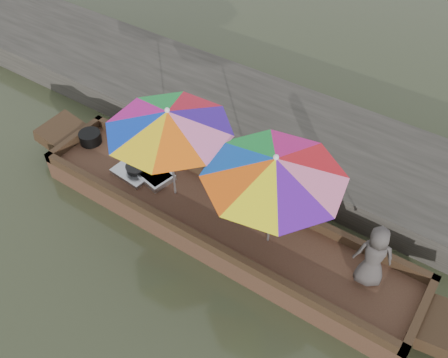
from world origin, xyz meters
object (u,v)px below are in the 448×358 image
Objects in this scene: tray_crayfish at (153,175)px; supply_bag at (263,202)px; charcoal_grill at (136,170)px; tray_scallop at (133,172)px; boat_hull at (220,224)px; umbrella_bow at (172,154)px; umbrella_stern at (272,201)px; cooking_pot at (90,138)px; vendor at (374,256)px.

supply_bag is (1.71, 0.37, 0.09)m from tray_crayfish.
charcoal_grill reaches higher than tray_crayfish.
tray_scallop is (-0.31, -0.12, -0.01)m from tray_crayfish.
umbrella_bow is at bearing 180.00° from boat_hull.
umbrella_bow reaches higher than tray_scallop.
boat_hull is at bearing 180.00° from umbrella_stern.
umbrella_stern is at bearing -51.50° from supply_bag.
vendor is at bearing 0.23° from cooking_pot.
tray_crayfish is 0.88m from umbrella_bow.
cooking_pot is 4.81m from vendor.
boat_hull is 9.74× the size of tray_scallop.
cooking_pot is 1.11m from charcoal_grill.
boat_hull is 20.79× the size of supply_bag.
boat_hull is 19.71× the size of charcoal_grill.
umbrella_stern is at bearing -2.22° from tray_crayfish.
tray_scallop is (-1.59, -0.04, 0.21)m from boat_hull.
tray_scallop is at bearing -130.36° from charcoal_grill.
tray_scallop is 2.02× the size of charcoal_grill.
cooking_pot is at bearing -174.25° from supply_bag.
tray_scallop is 2.49m from umbrella_stern.
tray_crayfish is 0.28m from charcoal_grill.
tray_crayfish is at bearing 16.74° from charcoal_grill.
umbrella_bow is 0.97× the size of umbrella_stern.
vendor is (3.72, 0.20, 0.45)m from tray_scallop.
boat_hull is at bearing 1.59° from tray_scallop.
umbrella_stern reaches higher than tray_crayfish.
tray_scallop is at bearing -178.41° from boat_hull.
tray_crayfish is 0.34× the size of umbrella_bow.
tray_scallop is at bearing -176.81° from umbrella_bow.
umbrella_bow is at bearing -4.28° from cooking_pot.
tray_crayfish is 1.00× the size of tray_scallop.
charcoal_grill reaches higher than boat_hull.
umbrella_stern reaches higher than supply_bag.
charcoal_grill is (1.11, -0.14, -0.02)m from cooking_pot.
tray_scallop is 0.62× the size of vendor.
supply_bag reaches higher than boat_hull.
charcoal_grill is at bearing -179.97° from boat_hull.
vendor reaches higher than tray_crayfish.
tray_scallop is 2.13× the size of supply_bag.
tray_crayfish is 0.33m from tray_scallop.
tray_crayfish is at bearing -2.45° from cooking_pot.
boat_hull is at bearing -15.72° from vendor.
cooking_pot is (-2.66, 0.14, 0.27)m from boat_hull.
boat_hull is 2.68m from cooking_pot.
charcoal_grill is 0.31× the size of vendor.
supply_bag is (3.09, 0.31, 0.04)m from cooking_pot.
umbrella_stern is (1.58, 0.00, 0.00)m from umbrella_bow.
supply_bag is at bearing 128.50° from umbrella_stern.
tray_scallop is at bearing -16.86° from vendor.
boat_hull is 1.24m from umbrella_bow.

